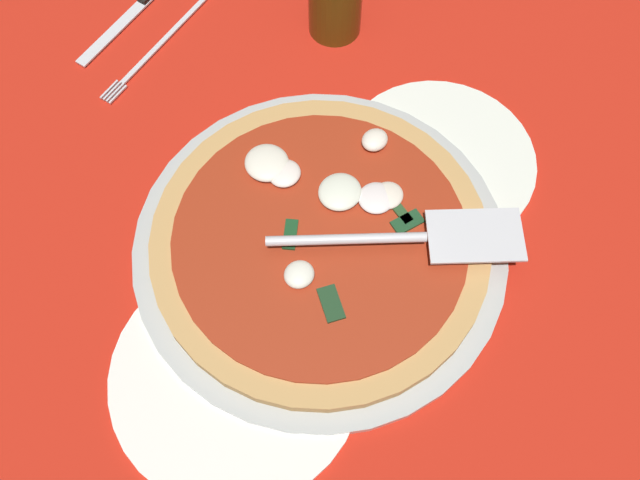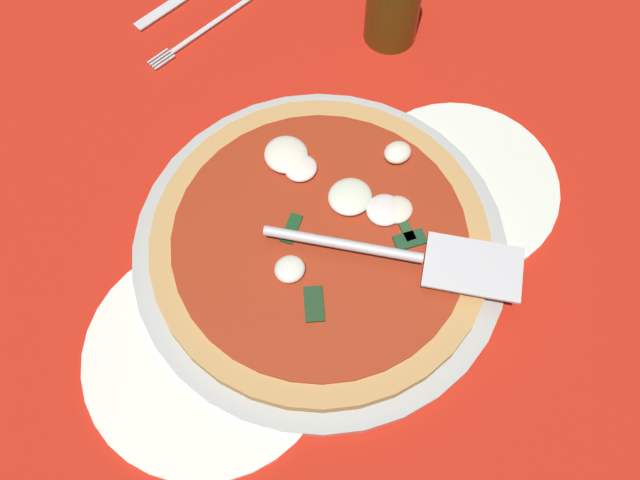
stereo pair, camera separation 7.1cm
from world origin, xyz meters
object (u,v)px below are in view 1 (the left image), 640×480
object	(u,v)px
dinner_plate_right	(236,375)
pizza_server	(413,236)
dinner_plate_left	(438,161)
place_setting_near	(151,25)
pizza	(320,238)

from	to	relation	value
dinner_plate_right	pizza_server	bearing A→B (deg)	168.96
dinner_plate_left	pizza_server	world-z (taller)	pizza_server
dinner_plate_left	place_setting_near	xyz separation A→B (cm)	(8.09, -37.96, -0.15)
dinner_plate_right	place_setting_near	world-z (taller)	place_setting_near
dinner_plate_left	dinner_plate_right	world-z (taller)	same
dinner_plate_left	place_setting_near	world-z (taller)	place_setting_near
dinner_plate_right	pizza	xyz separation A→B (cm)	(-15.41, -3.35, 1.77)
pizza	pizza_server	xyz separation A→B (cm)	(-5.24, 7.38, 2.50)
dinner_plate_left	pizza_server	bearing A→B (deg)	23.66
pizza_server	place_setting_near	xyz separation A→B (cm)	(-2.94, -42.79, -4.42)
pizza_server	dinner_plate_left	bearing A→B (deg)	69.51
place_setting_near	dinner_plate_right	bearing A→B (deg)	49.35
dinner_plate_left	pizza	world-z (taller)	pizza
dinner_plate_right	place_setting_near	size ratio (longest dim) A/B	1.10
dinner_plate_left	place_setting_near	size ratio (longest dim) A/B	0.98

